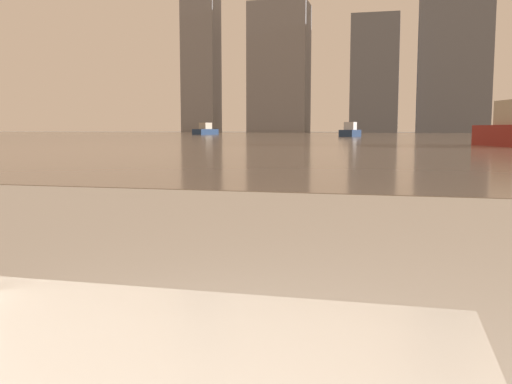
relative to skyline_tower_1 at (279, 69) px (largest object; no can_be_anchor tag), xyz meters
name	(u,v)px	position (x,y,z in m)	size (l,w,h in m)	color
harbor_water	(393,136)	(24.00, -56.00, -13.20)	(180.00, 110.00, 0.01)	gray
harbor_boat_3	(206,130)	(-0.33, -46.01, -12.64)	(2.44, 4.43, 1.58)	navy
harbor_boat_5	(350,131)	(19.90, -60.26, -12.68)	(1.95, 4.04, 1.45)	navy
skyline_tower_0	(201,11)	(-17.16, 0.00, 12.49)	(7.20, 6.34, 51.40)	slate
skyline_tower_1	(279,69)	(0.00, 0.00, 0.00)	(12.12, 7.99, 26.41)	slate
skyline_tower_2	(375,75)	(19.61, 0.00, -1.79)	(9.20, 9.99, 22.83)	slate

